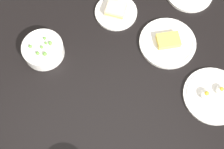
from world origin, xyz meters
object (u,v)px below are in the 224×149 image
Objects in this scene: bowl_peas at (43,50)px; plate_cheese at (168,42)px; plate_eggs at (213,95)px; plate_sandwich at (116,11)px.

bowl_peas is 0.71× the size of plate_cheese.
plate_cheese is at bearing -75.17° from plate_eggs.
bowl_peas is at bearing 13.49° from plate_sandwich.
plate_cheese is 25.34cm from plate_sandwich.
bowl_peas reaches higher than plate_eggs.
plate_sandwich is (14.32, -20.90, 0.15)cm from plate_cheese.
plate_eggs is 51.67cm from plate_sandwich.
plate_cheese is 1.28× the size of plate_sandwich.
plate_eggs is at bearing 104.83° from plate_cheese.
plate_eggs is 1.27× the size of plate_sandwich.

